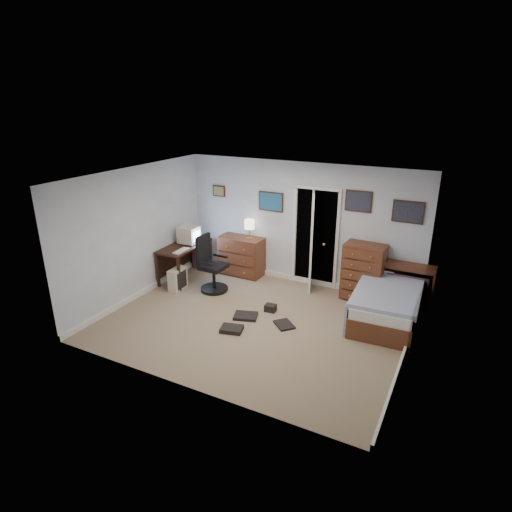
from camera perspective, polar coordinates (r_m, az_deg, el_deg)
The scene contains 15 objects.
floor at distance 7.52m, azimuth -0.16°, elevation -8.82°, with size 5.00×4.00×0.02m, color #9F856E.
computer_desk at distance 9.20m, azimuth -9.94°, elevation 0.51°, with size 0.64×1.32×0.75m.
crt_monitor at distance 9.14m, azimuth -8.94°, elevation 2.81°, with size 0.40×0.37×0.36m.
keyboard at distance 8.73m, azimuth -9.94°, elevation 0.69°, with size 0.15×0.40×0.02m, color beige.
pc_tower at distance 8.76m, azimuth -10.40°, elevation -3.04°, with size 0.22×0.43×0.45m.
office_chair at distance 8.57m, azimuth -6.01°, elevation -1.82°, with size 0.57×0.57×1.13m.
media_stack at distance 9.74m, azimuth -7.89°, elevation 0.64°, with size 0.16×0.16×0.80m, color maroon.
low_dresser at distance 9.30m, azimuth -1.94°, elevation 0.03°, with size 0.95×0.48×0.85m, color brown.
table_lamp at distance 8.98m, azimuth -0.88°, elevation 4.17°, with size 0.22×0.22×0.41m.
doorway at distance 8.93m, azimuth 8.55°, elevation 2.86°, with size 0.96×1.12×2.05m.
tall_dresser at distance 8.35m, azimuth 14.13°, elevation -2.10°, with size 0.75×0.44×1.11m, color brown.
headboard_bookcase at distance 8.38m, azimuth 19.56°, elevation -3.49°, with size 0.92×0.24×0.82m.
bed at distance 7.86m, azimuth 17.06°, elevation -5.84°, with size 1.16×2.05×0.65m.
wall_posters at distance 8.40m, azimuth 9.59°, elevation 6.95°, with size 4.38×0.04×0.60m.
floor_clutter at distance 7.51m, azimuth -0.49°, elevation -8.51°, with size 1.19×1.20×0.13m.
Camera 1 is at (3.02, -5.83, 3.68)m, focal length 30.00 mm.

